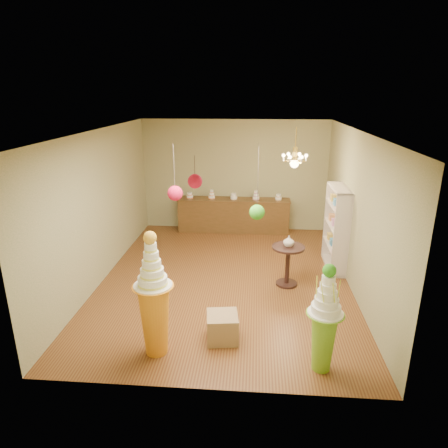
# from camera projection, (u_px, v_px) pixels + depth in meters

# --- Properties ---
(floor) EXTENTS (6.50, 6.50, 0.00)m
(floor) POSITION_uv_depth(u_px,v_px,m) (225.00, 278.00, 8.28)
(floor) COLOR brown
(floor) RESTS_ON ground
(ceiling) EXTENTS (6.50, 6.50, 0.00)m
(ceiling) POSITION_uv_depth(u_px,v_px,m) (225.00, 131.00, 7.33)
(ceiling) COLOR white
(ceiling) RESTS_ON ground
(wall_back) EXTENTS (5.00, 0.04, 3.00)m
(wall_back) POSITION_uv_depth(u_px,v_px,m) (234.00, 176.00, 10.88)
(wall_back) COLOR gray
(wall_back) RESTS_ON ground
(wall_front) EXTENTS (5.00, 0.04, 3.00)m
(wall_front) POSITION_uv_depth(u_px,v_px,m) (204.00, 286.00, 4.73)
(wall_front) COLOR gray
(wall_front) RESTS_ON ground
(wall_left) EXTENTS (0.04, 6.50, 3.00)m
(wall_left) POSITION_uv_depth(u_px,v_px,m) (101.00, 206.00, 8.00)
(wall_left) COLOR gray
(wall_left) RESTS_ON ground
(wall_right) EXTENTS (0.04, 6.50, 3.00)m
(wall_right) POSITION_uv_depth(u_px,v_px,m) (356.00, 212.00, 7.61)
(wall_right) COLOR gray
(wall_right) RESTS_ON ground
(pedestal_green) EXTENTS (0.52, 0.52, 1.60)m
(pedestal_green) POSITION_uv_depth(u_px,v_px,m) (324.00, 328.00, 5.39)
(pedestal_green) COLOR #7ABB29
(pedestal_green) RESTS_ON floor
(pedestal_orange) EXTENTS (0.71, 0.71, 1.91)m
(pedestal_orange) POSITION_uv_depth(u_px,v_px,m) (154.00, 309.00, 5.73)
(pedestal_orange) COLOR orange
(pedestal_orange) RESTS_ON floor
(burlap_riser) EXTENTS (0.53, 0.53, 0.43)m
(burlap_riser) POSITION_uv_depth(u_px,v_px,m) (222.00, 327.00, 6.19)
(burlap_riser) COLOR #977852
(burlap_riser) RESTS_ON floor
(sideboard) EXTENTS (3.04, 0.54, 1.16)m
(sideboard) POSITION_uv_depth(u_px,v_px,m) (234.00, 215.00, 10.94)
(sideboard) COLOR #53371A
(sideboard) RESTS_ON floor
(shelving_unit) EXTENTS (0.33, 1.20, 1.80)m
(shelving_unit) POSITION_uv_depth(u_px,v_px,m) (336.00, 228.00, 8.57)
(shelving_unit) COLOR beige
(shelving_unit) RESTS_ON floor
(round_table) EXTENTS (0.65, 0.65, 0.82)m
(round_table) POSITION_uv_depth(u_px,v_px,m) (288.00, 260.00, 7.86)
(round_table) COLOR black
(round_table) RESTS_ON floor
(vase) EXTENTS (0.24, 0.24, 0.22)m
(vase) POSITION_uv_depth(u_px,v_px,m) (289.00, 241.00, 7.73)
(vase) COLOR beige
(vase) RESTS_ON round_table
(pom_red_left) EXTENTS (0.24, 0.24, 0.93)m
(pom_red_left) POSITION_uv_depth(u_px,v_px,m) (175.00, 193.00, 6.21)
(pom_red_left) COLOR #453931
(pom_red_left) RESTS_ON ceiling
(pom_green_mid) EXTENTS (0.23, 0.23, 1.17)m
(pom_green_mid) POSITION_uv_depth(u_px,v_px,m) (257.00, 212.00, 6.05)
(pom_green_mid) COLOR #453931
(pom_green_mid) RESTS_ON ceiling
(pom_red_right) EXTENTS (0.17, 0.17, 0.39)m
(pom_red_right) POSITION_uv_depth(u_px,v_px,m) (195.00, 181.00, 4.65)
(pom_red_right) COLOR #453931
(pom_red_right) RESTS_ON ceiling
(chandelier) EXTENTS (0.56, 0.56, 0.85)m
(chandelier) POSITION_uv_depth(u_px,v_px,m) (295.00, 161.00, 8.35)
(chandelier) COLOR #DFB94E
(chandelier) RESTS_ON ceiling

